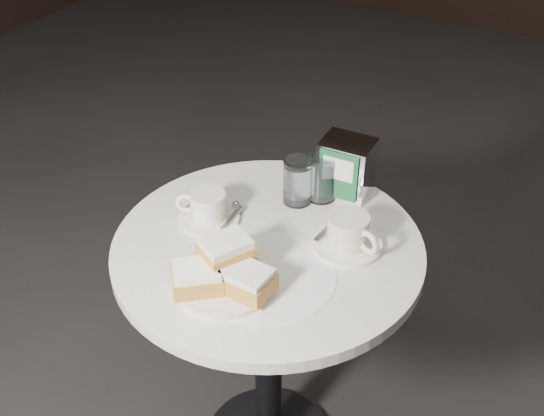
{
  "coord_description": "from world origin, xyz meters",
  "views": [
    {
      "loc": [
        0.57,
        -1.04,
        1.7
      ],
      "look_at": [
        0.0,
        0.02,
        0.83
      ],
      "focal_mm": 45.0,
      "sensor_mm": 36.0,
      "label": 1
    }
  ],
  "objects_px": {
    "cafe_table": "(268,307)",
    "coffee_cup_right": "(348,234)",
    "water_glass_right": "(322,178)",
    "napkin_dispenser": "(346,167)",
    "beignet_plate": "(223,274)",
    "coffee_cup_left": "(208,209)",
    "water_glass_left": "(298,182)"
  },
  "relations": [
    {
      "from": "coffee_cup_right",
      "to": "water_glass_right",
      "type": "height_order",
      "value": "water_glass_right"
    },
    {
      "from": "cafe_table",
      "to": "coffee_cup_right",
      "type": "xyz_separation_m",
      "value": [
        0.16,
        0.07,
        0.23
      ]
    },
    {
      "from": "water_glass_right",
      "to": "coffee_cup_right",
      "type": "bearing_deg",
      "value": -48.0
    },
    {
      "from": "water_glass_left",
      "to": "water_glass_right",
      "type": "xyz_separation_m",
      "value": [
        0.04,
        0.04,
        0.0
      ]
    },
    {
      "from": "coffee_cup_left",
      "to": "cafe_table",
      "type": "bearing_deg",
      "value": -23.02
    },
    {
      "from": "beignet_plate",
      "to": "water_glass_right",
      "type": "bearing_deg",
      "value": 84.21
    },
    {
      "from": "coffee_cup_left",
      "to": "water_glass_right",
      "type": "bearing_deg",
      "value": 28.4
    },
    {
      "from": "cafe_table",
      "to": "water_glass_left",
      "type": "xyz_separation_m",
      "value": [
        -0.02,
        0.18,
        0.25
      ]
    },
    {
      "from": "water_glass_left",
      "to": "cafe_table",
      "type": "bearing_deg",
      "value": -85.04
    },
    {
      "from": "coffee_cup_left",
      "to": "water_glass_right",
      "type": "relative_size",
      "value": 1.55
    },
    {
      "from": "water_glass_right",
      "to": "napkin_dispenser",
      "type": "relative_size",
      "value": 0.81
    },
    {
      "from": "beignet_plate",
      "to": "coffee_cup_left",
      "type": "height_order",
      "value": "beignet_plate"
    },
    {
      "from": "beignet_plate",
      "to": "water_glass_left",
      "type": "relative_size",
      "value": 2.28
    },
    {
      "from": "cafe_table",
      "to": "coffee_cup_left",
      "type": "xyz_separation_m",
      "value": [
        -0.16,
        0.01,
        0.23
      ]
    },
    {
      "from": "water_glass_left",
      "to": "napkin_dispenser",
      "type": "xyz_separation_m",
      "value": [
        0.09,
        0.09,
        0.02
      ]
    },
    {
      "from": "coffee_cup_right",
      "to": "napkin_dispenser",
      "type": "distance_m",
      "value": 0.22
    },
    {
      "from": "beignet_plate",
      "to": "coffee_cup_left",
      "type": "relative_size",
      "value": 1.45
    },
    {
      "from": "beignet_plate",
      "to": "water_glass_left",
      "type": "xyz_separation_m",
      "value": [
        -0.0,
        0.35,
        0.02
      ]
    },
    {
      "from": "cafe_table",
      "to": "coffee_cup_right",
      "type": "height_order",
      "value": "coffee_cup_right"
    },
    {
      "from": "napkin_dispenser",
      "to": "coffee_cup_right",
      "type": "bearing_deg",
      "value": -65.46
    },
    {
      "from": "coffee_cup_right",
      "to": "napkin_dispenser",
      "type": "relative_size",
      "value": 1.42
    },
    {
      "from": "water_glass_left",
      "to": "water_glass_right",
      "type": "bearing_deg",
      "value": 43.14
    },
    {
      "from": "coffee_cup_right",
      "to": "napkin_dispenser",
      "type": "xyz_separation_m",
      "value": [
        -0.09,
        0.19,
        0.04
      ]
    },
    {
      "from": "coffee_cup_right",
      "to": "cafe_table",
      "type": "bearing_deg",
      "value": -134.39
    },
    {
      "from": "water_glass_right",
      "to": "napkin_dispenser",
      "type": "distance_m",
      "value": 0.06
    },
    {
      "from": "coffee_cup_left",
      "to": "water_glass_left",
      "type": "relative_size",
      "value": 1.58
    },
    {
      "from": "beignet_plate",
      "to": "water_glass_left",
      "type": "distance_m",
      "value": 0.35
    },
    {
      "from": "water_glass_right",
      "to": "cafe_table",
      "type": "bearing_deg",
      "value": -97.5
    },
    {
      "from": "coffee_cup_left",
      "to": "napkin_dispenser",
      "type": "xyz_separation_m",
      "value": [
        0.24,
        0.26,
        0.04
      ]
    },
    {
      "from": "water_glass_left",
      "to": "coffee_cup_right",
      "type": "bearing_deg",
      "value": -30.76
    },
    {
      "from": "coffee_cup_left",
      "to": "beignet_plate",
      "type": "bearing_deg",
      "value": -68.7
    },
    {
      "from": "cafe_table",
      "to": "beignet_plate",
      "type": "height_order",
      "value": "beignet_plate"
    }
  ]
}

